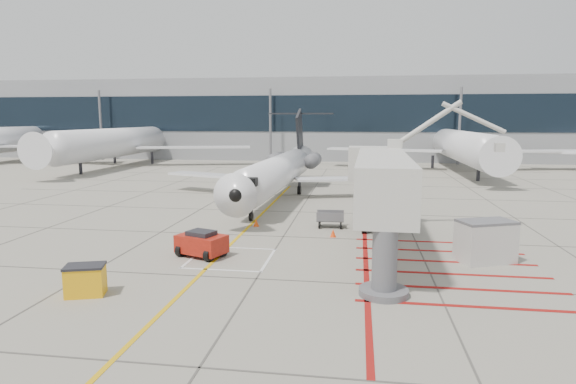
# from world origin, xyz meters

# --- Properties ---
(ground_plane) EXTENTS (260.00, 260.00, 0.00)m
(ground_plane) POSITION_xyz_m (0.00, 0.00, 0.00)
(ground_plane) COLOR gray
(ground_plane) RESTS_ON ground
(regional_jet) EXTENTS (25.59, 31.76, 8.10)m
(regional_jet) POSITION_xyz_m (-2.74, 15.48, 4.05)
(regional_jet) COLOR white
(regional_jet) RESTS_ON ground_plane
(jet_bridge) EXTENTS (8.78, 17.95, 7.11)m
(jet_bridge) POSITION_xyz_m (5.79, 0.85, 3.56)
(jet_bridge) COLOR silver
(jet_bridge) RESTS_ON ground_plane
(pushback_tug) EXTENTS (2.89, 2.34, 1.46)m
(pushback_tug) POSITION_xyz_m (-3.64, -0.82, 0.73)
(pushback_tug) COLOR #AA1D10
(pushback_tug) RESTS_ON ground_plane
(spill_bin) EXTENTS (1.74, 1.41, 1.31)m
(spill_bin) POSITION_xyz_m (-6.57, -7.02, 0.65)
(spill_bin) COLOR #F9AD0D
(spill_bin) RESTS_ON ground_plane
(baggage_cart) EXTENTS (1.85, 1.21, 1.14)m
(baggage_cart) POSITION_xyz_m (2.72, 6.99, 0.57)
(baggage_cart) COLOR #59585D
(baggage_cart) RESTS_ON ground_plane
(ground_power_unit) EXTENTS (3.11, 2.48, 2.15)m
(ground_power_unit) POSITION_xyz_m (11.02, 0.30, 1.07)
(ground_power_unit) COLOR beige
(ground_power_unit) RESTS_ON ground_plane
(cone_nose) EXTENTS (0.37, 0.37, 0.51)m
(cone_nose) POSITION_xyz_m (-2.27, 6.60, 0.25)
(cone_nose) COLOR #FA4C0D
(cone_nose) RESTS_ON ground_plane
(cone_side) EXTENTS (0.36, 0.36, 0.50)m
(cone_side) POSITION_xyz_m (3.06, 4.39, 0.25)
(cone_side) COLOR #FC410D
(cone_side) RESTS_ON ground_plane
(terminal_building) EXTENTS (180.00, 28.00, 14.00)m
(terminal_building) POSITION_xyz_m (10.00, 70.00, 7.00)
(terminal_building) COLOR gray
(terminal_building) RESTS_ON ground_plane
(terminal_glass_band) EXTENTS (180.00, 0.10, 6.00)m
(terminal_glass_band) POSITION_xyz_m (10.00, 55.95, 8.00)
(terminal_glass_band) COLOR black
(terminal_glass_band) RESTS_ON ground_plane
(bg_aircraft_b) EXTENTS (38.49, 42.77, 12.83)m
(bg_aircraft_b) POSITION_xyz_m (-31.40, 46.00, 6.41)
(bg_aircraft_b) COLOR silver
(bg_aircraft_b) RESTS_ON ground_plane
(bg_aircraft_c) EXTENTS (37.06, 41.17, 12.35)m
(bg_aircraft_c) POSITION_xyz_m (18.38, 46.00, 6.18)
(bg_aircraft_c) COLOR silver
(bg_aircraft_c) RESTS_ON ground_plane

